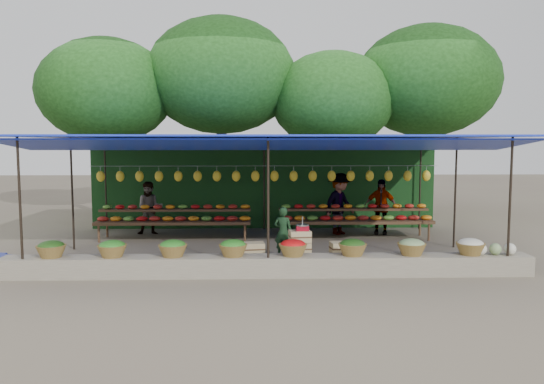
{
  "coord_description": "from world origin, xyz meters",
  "views": [
    {
      "loc": [
        -0.22,
        -13.19,
        2.68
      ],
      "look_at": [
        0.16,
        0.2,
        1.41
      ],
      "focal_mm": 35.0,
      "sensor_mm": 36.0,
      "label": 1
    }
  ],
  "objects_px": {
    "crate_counter": "(299,251)",
    "blue_crate_front": "(0,263)",
    "vendor_seated": "(283,232)",
    "weighing_scale": "(302,227)"
  },
  "relations": [
    {
      "from": "crate_counter",
      "to": "blue_crate_front",
      "type": "distance_m",
      "value": 6.27
    },
    {
      "from": "crate_counter",
      "to": "vendor_seated",
      "type": "bearing_deg",
      "value": 110.07
    },
    {
      "from": "blue_crate_front",
      "to": "weighing_scale",
      "type": "bearing_deg",
      "value": 26.27
    },
    {
      "from": "crate_counter",
      "to": "blue_crate_front",
      "type": "bearing_deg",
      "value": -177.21
    },
    {
      "from": "crate_counter",
      "to": "blue_crate_front",
      "type": "relative_size",
      "value": 4.49
    },
    {
      "from": "weighing_scale",
      "to": "blue_crate_front",
      "type": "distance_m",
      "value": 6.39
    },
    {
      "from": "weighing_scale",
      "to": "blue_crate_front",
      "type": "bearing_deg",
      "value": -177.25
    },
    {
      "from": "crate_counter",
      "to": "weighing_scale",
      "type": "xyz_separation_m",
      "value": [
        0.08,
        0.0,
        0.53
      ]
    },
    {
      "from": "crate_counter",
      "to": "vendor_seated",
      "type": "distance_m",
      "value": 0.9
    },
    {
      "from": "vendor_seated",
      "to": "blue_crate_front",
      "type": "height_order",
      "value": "vendor_seated"
    }
  ]
}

